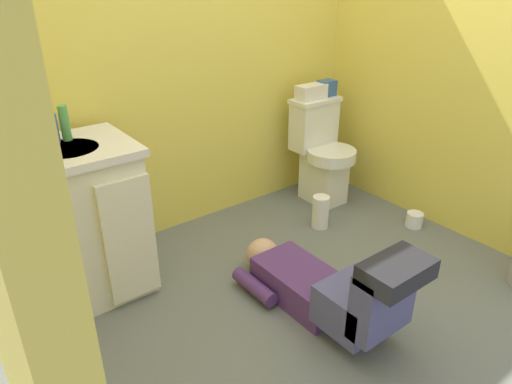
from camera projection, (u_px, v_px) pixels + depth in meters
name	position (u px, v px, depth m)	size (l,w,h in m)	color
ground_plane	(293.00, 295.00, 2.53)	(3.06, 3.05, 0.04)	slate
wall_back	(181.00, 39.00, 2.76)	(2.72, 0.08, 2.40)	#E5CE4D
wall_right	(470.00, 40.00, 2.72)	(0.08, 2.05, 2.40)	#E5CE4D
toilet	(321.00, 152.00, 3.39)	(0.36, 0.46, 0.75)	silver
vanity_cabinet	(82.00, 221.00, 2.38)	(0.60, 0.53, 0.82)	beige
faucet	(56.00, 129.00, 2.28)	(0.02, 0.02, 0.10)	silver
person_plumber	(327.00, 287.00, 2.28)	(0.39, 1.06, 0.52)	#512D6B
tissue_box	(311.00, 92.00, 3.24)	(0.22, 0.11, 0.10)	silver
toiletry_bag	(327.00, 88.00, 3.32)	(0.12, 0.09, 0.11)	#33598C
soap_dispenser	(14.00, 135.00, 2.16)	(0.06, 0.06, 0.17)	#468F5A
bottle_amber	(34.00, 134.00, 2.18)	(0.04, 0.04, 0.13)	orange
bottle_blue	(52.00, 129.00, 2.23)	(0.06, 0.06, 0.14)	#4267BB
bottle_green	(65.00, 123.00, 2.25)	(0.05, 0.05, 0.17)	#509F4E
paper_towel_roll	(320.00, 212.00, 3.11)	(0.11, 0.11, 0.22)	white
toilet_paper_roll	(414.00, 220.00, 3.14)	(0.11, 0.11, 0.10)	white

